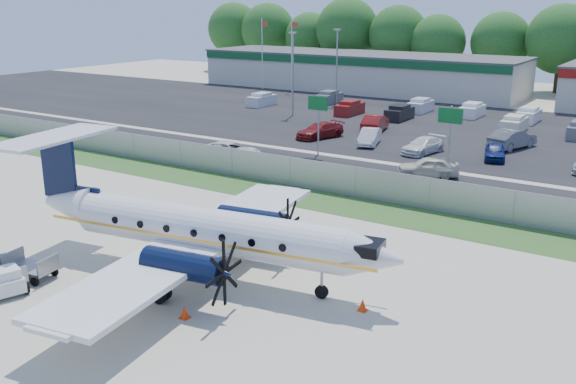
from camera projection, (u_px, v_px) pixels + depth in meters
The scene contains 29 objects.
ground at pixel (219, 269), 30.28m from camera, with size 170.00×170.00×0.00m, color #BDB5A0.
grass_verge at pixel (340, 204), 39.95m from camera, with size 170.00×4.00×0.02m, color #2D561E.
access_road at pixel (387, 179), 45.59m from camera, with size 170.00×8.00×0.02m, color black.
parking_lot at pixel (477, 132), 62.52m from camera, with size 170.00×32.00×0.02m, color black.
perimeter_fence at pixel (355, 182), 41.28m from camera, with size 120.00×0.06×1.99m.
building_west at pixel (359, 71), 91.96m from camera, with size 46.40×12.40×5.24m.
sign_left at pixel (318, 112), 51.88m from camera, with size 1.80×0.26×5.00m.
sign_mid at pixel (450, 125), 46.16m from camera, with size 1.80×0.26×5.00m.
flagpole_west at pixel (263, 50), 91.68m from camera, with size 1.06×0.12×10.00m.
flagpole_east at pixel (292, 51), 89.08m from camera, with size 1.06×0.12×10.00m.
light_pole_nw at pixel (293, 68), 69.82m from camera, with size 0.90×0.35×9.09m.
light_pole_sw at pixel (337, 61), 77.88m from camera, with size 0.90×0.35×9.09m.
tree_line at pixel (550, 92), 89.92m from camera, with size 112.00×6.00×14.00m, color #1D5118, non-canonical shape.
aircraft at pixel (201, 229), 28.95m from camera, with size 19.18×18.84×5.87m.
pushback_tug at pixel (3, 280), 27.66m from camera, with size 2.55×2.20×1.21m.
baggage_cart_near at pixel (3, 276), 28.16m from camera, with size 2.43×1.74×1.16m.
baggage_cart_far at pixel (31, 267), 29.12m from camera, with size 2.40×1.67×1.16m.
cone_nose at pixel (363, 305), 26.11m from camera, with size 0.37×0.37×0.53m.
cone_port_wing at pixel (185, 312), 25.49m from camera, with size 0.38×0.38×0.54m.
cone_starboard_wing at pixel (289, 227), 35.19m from camera, with size 0.36×0.36×0.51m.
road_car_west at pixel (231, 160), 51.26m from camera, with size 2.41×5.23×1.45m, color silver.
road_car_mid at pixel (428, 177), 46.34m from camera, with size 1.73×4.30×1.46m, color beige.
parked_car_a at pixel (320, 138), 59.54m from camera, with size 2.00×4.93×1.43m, color maroon.
parked_car_b at pixel (369, 145), 56.78m from camera, with size 1.51×4.33×1.43m, color silver.
parked_car_c at pixel (423, 153), 53.49m from camera, with size 1.87×4.61×1.34m, color silver.
parked_car_d at pixel (494, 160), 51.37m from camera, with size 1.58×3.92×1.34m, color navy.
parked_car_f at pixel (375, 132), 62.60m from camera, with size 1.76×5.05×1.67m, color maroon.
parked_car_g at pixel (511, 148), 55.33m from camera, with size 1.79×5.12×1.69m, color #595B5E.
far_parking_rows at pixel (491, 124), 66.55m from camera, with size 56.00×10.00×1.60m, color gray, non-canonical shape.
Camera 1 is at (17.91, -21.78, 12.07)m, focal length 40.00 mm.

